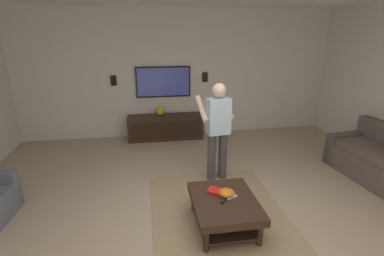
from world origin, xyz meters
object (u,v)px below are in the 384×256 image
Objects in this scene: remote_black at (223,200)px; wall_speaker_left at (205,77)px; media_console at (165,127)px; bowl at (227,193)px; vase_round at (160,111)px; person_standing at (218,126)px; tv at (163,82)px; wall_speaker_right at (114,81)px; coffee_table at (224,206)px; book at (216,191)px; remote_white at (232,197)px.

wall_speaker_left reaches higher than remote_black.
media_console is 3.31m from bowl.
vase_round is 1.00× the size of wall_speaker_left.
vase_round is (2.11, 0.81, -0.27)m from person_standing.
tv reaches higher than bowl.
person_standing is at bearing -142.00° from wall_speaker_right.
vase_round is 1.23m from wall_speaker_right.
media_console reaches higher than bowl.
coffee_table is at bearing -169.94° from vase_round.
bowl reaches higher than remote_black.
tv reaches higher than wall_speaker_left.
wall_speaker_left is at bearing -7.42° from coffee_table.
tv is 5.61× the size of wall_speaker_left.
tv is at bearing -48.54° from book.
vase_round reaches higher than coffee_table.
book is at bearing 171.14° from wall_speaker_left.
media_console is at bearing 104.70° from wall_speaker_left.
coffee_table is 4.55× the size of wall_speaker_left.
vase_round is at bearing 10.06° from coffee_table.
wall_speaker_right reaches higher than remote_black.
tv is 3.74m from remote_black.
bowl is 0.93× the size of wall_speaker_right.
bowl is (0.07, -0.04, 0.15)m from coffee_table.
wall_speaker_left is (3.52, -0.42, 0.92)m from bowl.
wall_speaker_left is at bearing -158.69° from remote_black.
remote_black is (-3.37, -0.48, 0.14)m from media_console.
tv is at bearing -180.00° from media_console.
media_console is 1.04× the size of person_standing.
wall_speaker_left is at bearing -14.31° from person_standing.
media_console reaches higher than book.
bowl is 0.15m from book.
remote_white is (0.01, -0.09, 0.12)m from coffee_table.
coffee_table is at bearing 162.62° from person_standing.
remote_white is 3.72m from wall_speaker_left.
coffee_table is 4.55× the size of book.
media_console is 11.33× the size of remote_white.
book reaches higher than coffee_table.
wall_speaker_right is (0.01, 1.10, 0.06)m from tv.
coffee_table is 6.67× the size of remote_black.
remote_black is (-3.61, -0.48, -0.87)m from tv.
remote_white is at bearing 142.19° from remote_black.
wall_speaker_left reaches higher than book.
vase_round is (3.42, 0.57, 0.25)m from remote_black.
book is 3.85m from wall_speaker_right.
wall_speaker_left is at bearing 104.70° from media_console.
remote_white is (-3.56, -0.60, -0.87)m from tv.
person_standing reaches higher than vase_round.
bowl is 0.93× the size of book.
bowl is 0.93× the size of wall_speaker_left.
bowl is at bearing 170.65° from book.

